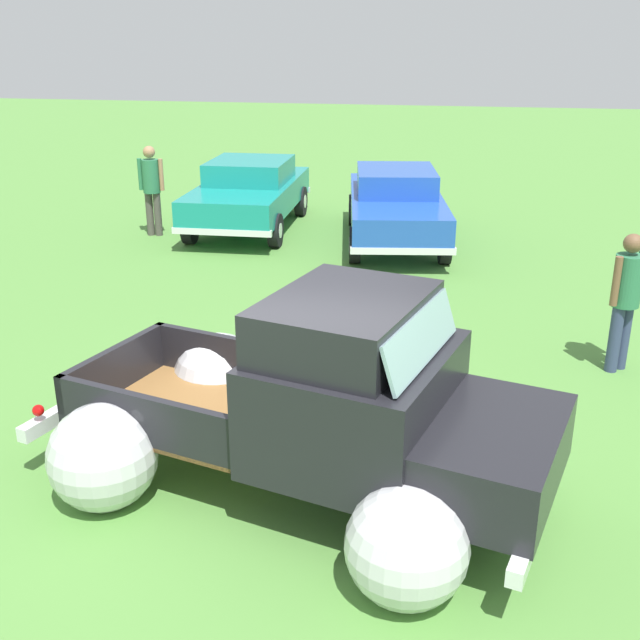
% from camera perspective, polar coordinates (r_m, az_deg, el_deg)
% --- Properties ---
extents(ground_plane, '(80.00, 80.00, 0.00)m').
position_cam_1_polar(ground_plane, '(7.18, -2.29, -12.26)').
color(ground_plane, '#548C3D').
extents(vintage_pickup_truck, '(4.95, 3.61, 1.96)m').
position_cam_1_polar(vintage_pickup_truck, '(6.64, 0.60, -7.58)').
color(vintage_pickup_truck, black).
rests_on(vintage_pickup_truck, ground).
extents(show_car_0, '(2.09, 4.43, 1.43)m').
position_cam_1_polar(show_car_0, '(16.29, -5.34, 9.56)').
color(show_car_0, black).
rests_on(show_car_0, ground).
extents(show_car_1, '(2.52, 4.82, 1.43)m').
position_cam_1_polar(show_car_1, '(15.16, 5.69, 8.70)').
color(show_car_1, black).
rests_on(show_car_1, ground).
extents(spectator_0, '(0.53, 0.36, 1.82)m').
position_cam_1_polar(spectator_0, '(15.95, -12.51, 9.88)').
color(spectator_0, '#4C4742').
rests_on(spectator_0, ground).
extents(spectator_1, '(0.48, 0.48, 1.72)m').
position_cam_1_polar(spectator_1, '(9.80, 21.93, 1.82)').
color(spectator_1, navy).
rests_on(spectator_1, ground).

